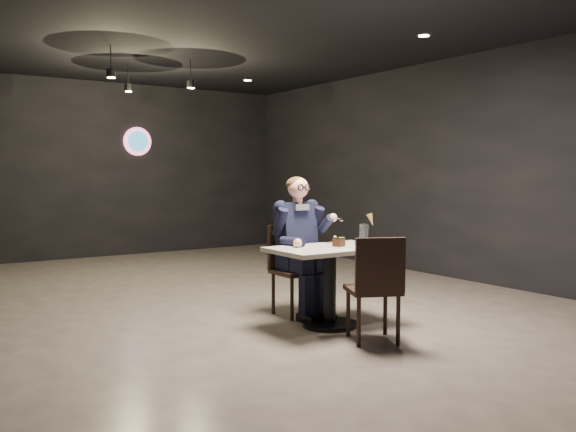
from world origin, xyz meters
TOP-DOWN VIEW (x-y plane):
  - floor at (0.00, 0.00)m, footprint 9.00×9.00m
  - wall_sign at (0.80, 4.47)m, footprint 0.50×0.06m
  - pendant_lights at (0.00, 2.00)m, footprint 1.40×1.20m
  - main_table at (0.46, -1.52)m, footprint 1.10×0.70m
  - chair_far at (0.46, -0.97)m, footprint 0.42×0.46m
  - chair_near at (0.46, -2.12)m, footprint 0.57×0.59m
  - seated_man at (0.46, -0.97)m, footprint 0.60×0.80m
  - dessert_plate at (0.52, -1.58)m, footprint 0.20×0.20m
  - cake_slice at (0.51, -1.60)m, footprint 0.12×0.11m
  - mint_leaf at (0.53, -1.61)m, footprint 0.07×0.04m
  - sundae_glass at (0.85, -1.56)m, footprint 0.09×0.09m
  - wafer_cone at (0.90, -1.60)m, footprint 0.07×0.07m

SIDE VIEW (x-z plane):
  - floor at x=0.00m, z-range 0.00..0.00m
  - main_table at x=0.46m, z-range 0.00..0.75m
  - chair_far at x=0.46m, z-range 0.00..0.92m
  - chair_near at x=0.46m, z-range 0.00..0.92m
  - seated_man at x=0.46m, z-range 0.00..1.44m
  - dessert_plate at x=0.52m, z-range 0.75..0.76m
  - cake_slice at x=0.51m, z-range 0.76..0.83m
  - mint_leaf at x=0.53m, z-range 0.84..0.85m
  - sundae_glass at x=0.85m, z-range 0.75..0.95m
  - wafer_cone at x=0.90m, z-range 0.93..1.05m
  - wall_sign at x=0.80m, z-range 1.75..2.25m
  - pendant_lights at x=0.00m, z-range 2.70..3.06m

